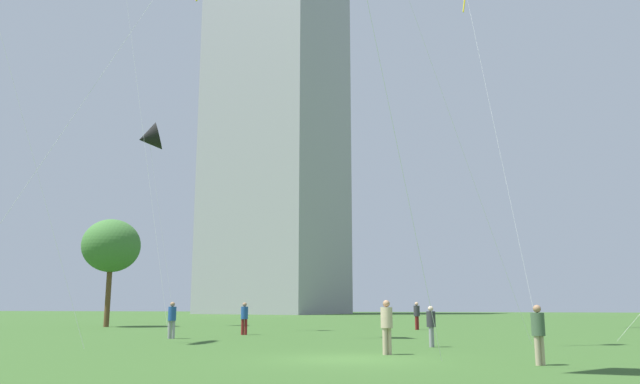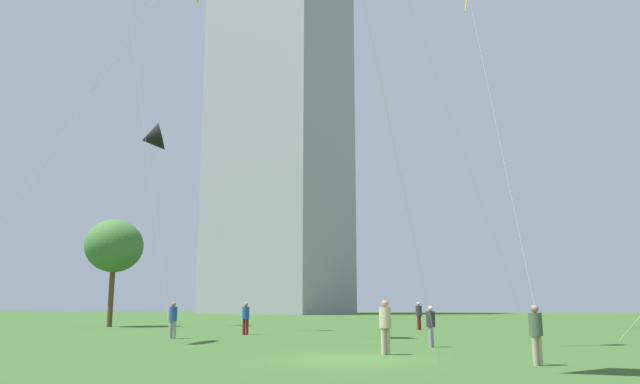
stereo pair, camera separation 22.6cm
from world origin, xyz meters
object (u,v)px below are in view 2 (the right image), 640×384
person_standing_6 (173,317)px  park_tree_1 (114,246)px  distant_highrise_1 (279,136)px  person_standing_3 (431,323)px  person_standing_4 (419,314)px  person_standing_0 (536,330)px  person_standing_5 (246,316)px  kite_flying_2 (152,138)px  person_standing_1 (385,323)px

person_standing_6 → park_tree_1: size_ratio=0.21×
park_tree_1 → distant_highrise_1: distant_highrise_1 is taller
person_standing_3 → person_standing_4: bearing=-158.6°
person_standing_0 → park_tree_1: park_tree_1 is taller
person_standing_0 → distant_highrise_1: distant_highrise_1 is taller
person_standing_0 → person_standing_5: size_ratio=0.91×
person_standing_4 → person_standing_0: bearing=-144.1°
distant_highrise_1 → person_standing_5: bearing=-55.1°
kite_flying_2 → park_tree_1: bearing=-133.0°
person_standing_1 → distant_highrise_1: distant_highrise_1 is taller
person_standing_1 → person_standing_6: bearing=100.7°
kite_flying_2 → person_standing_1: bearing=-44.4°
person_standing_5 → kite_flying_2: (-13.03, 10.78, 13.97)m
park_tree_1 → distant_highrise_1: (-12.66, 73.24, 30.17)m
person_standing_4 → kite_flying_2: (-21.35, 1.27, 13.93)m
person_standing_5 → distant_highrise_1: 93.55m
person_standing_3 → distant_highrise_1: size_ratio=0.02×
person_standing_6 → person_standing_0: bearing=127.8°
person_standing_4 → park_tree_1: 23.55m
park_tree_1 → distant_highrise_1: 80.21m
person_standing_1 → person_standing_4: (-1.22, 20.87, 0.04)m
person_standing_3 → park_tree_1: (-25.31, 16.33, 5.15)m
person_standing_0 → person_standing_1: (-4.45, 2.45, 0.09)m
person_standing_1 → person_standing_3: size_ratio=1.12×
person_standing_3 → distant_highrise_1: distant_highrise_1 is taller
person_standing_1 → person_standing_5: size_ratio=1.00×
person_standing_0 → person_standing_4: 24.00m
person_standing_0 → kite_flying_2: bearing=94.3°
person_standing_6 → kite_flying_2: 23.47m
person_standing_4 → park_tree_1: bearing=113.5°
person_standing_1 → person_standing_5: bearing=81.7°
person_standing_4 → person_standing_6: size_ratio=1.03×
person_standing_0 → kite_flying_2: 39.14m
person_standing_5 → kite_flying_2: kite_flying_2 is taller
person_standing_6 → park_tree_1: bearing=-68.4°
person_standing_0 → park_tree_1: 37.00m
person_standing_6 → kite_flying_2: (-11.10, 15.25, 13.97)m
park_tree_1 → distant_highrise_1: size_ratio=0.11×
person_standing_4 → distant_highrise_1: (-35.66, 72.74, 35.17)m
person_standing_0 → distant_highrise_1: (-41.32, 96.06, 35.30)m
person_standing_1 → park_tree_1: bearing=91.6°
person_standing_0 → person_standing_1: person_standing_1 is taller
person_standing_4 → kite_flying_2: 25.53m
person_standing_3 → person_standing_4: 16.99m
person_standing_1 → distant_highrise_1: bearing=63.1°
person_standing_5 → person_standing_6: (-1.93, -4.47, 0.00)m
person_standing_3 → person_standing_4: size_ratio=0.86×
person_standing_1 → person_standing_3: 4.18m
person_standing_0 → person_standing_3: size_ratio=1.02×
person_standing_5 → park_tree_1: (-14.68, 9.01, 5.04)m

